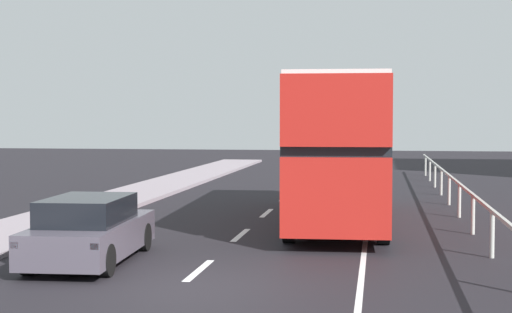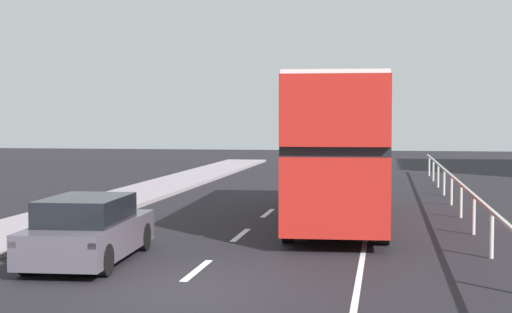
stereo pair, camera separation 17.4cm
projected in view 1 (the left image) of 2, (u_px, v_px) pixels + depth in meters
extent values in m
cube|color=black|center=(182.00, 288.00, 14.25)|extent=(73.55, 120.00, 0.10)
cube|color=silver|center=(199.00, 270.00, 15.62)|extent=(0.16, 2.22, 0.01)
cube|color=silver|center=(241.00, 235.00, 20.32)|extent=(0.16, 2.22, 0.01)
cube|color=silver|center=(267.00, 213.00, 25.02)|extent=(0.16, 2.22, 0.01)
cube|color=silver|center=(284.00, 198.00, 29.72)|extent=(0.16, 2.22, 0.01)
cube|color=silver|center=(297.00, 187.00, 34.42)|extent=(0.16, 2.22, 0.01)
cube|color=silver|center=(307.00, 179.00, 39.12)|extent=(0.16, 2.22, 0.01)
cube|color=silver|center=(315.00, 172.00, 43.82)|extent=(0.16, 2.22, 0.01)
cube|color=silver|center=(367.00, 223.00, 22.62)|extent=(0.12, 46.00, 0.01)
cube|color=#B6B5AE|center=(466.00, 189.00, 22.13)|extent=(0.08, 42.00, 0.08)
cylinder|color=#B6B5AE|center=(492.00, 235.00, 16.98)|extent=(0.10, 0.10, 1.03)
cylinder|color=#B6B5AE|center=(473.00, 215.00, 20.43)|extent=(0.10, 0.10, 1.03)
cylinder|color=#B6B5AE|center=(459.00, 201.00, 23.88)|extent=(0.10, 0.10, 1.03)
cylinder|color=#B6B5AE|center=(449.00, 190.00, 27.34)|extent=(0.10, 0.10, 1.03)
cylinder|color=#B6B5AE|center=(441.00, 182.00, 30.79)|extent=(0.10, 0.10, 1.03)
cylinder|color=#B6B5AE|center=(435.00, 176.00, 34.24)|extent=(0.10, 0.10, 1.03)
cylinder|color=#B6B5AE|center=(430.00, 170.00, 37.69)|extent=(0.10, 0.10, 1.03)
cylinder|color=#B6B5AE|center=(426.00, 166.00, 41.15)|extent=(0.10, 0.10, 1.03)
cube|color=#AE1D17|center=(337.00, 179.00, 22.81)|extent=(2.99, 11.17, 1.83)
cube|color=black|center=(338.00, 144.00, 22.76)|extent=(2.99, 10.72, 0.24)
cube|color=#AE1D17|center=(338.00, 112.00, 22.71)|extent=(2.99, 11.17, 1.64)
cube|color=silver|center=(338.00, 82.00, 22.67)|extent=(2.93, 10.94, 0.10)
cube|color=black|center=(339.00, 165.00, 28.27)|extent=(2.25, 0.14, 1.28)
cube|color=yellow|center=(339.00, 102.00, 28.16)|extent=(1.50, 0.11, 0.28)
cylinder|color=black|center=(305.00, 192.00, 27.08)|extent=(0.32, 1.01, 1.00)
cylinder|color=black|center=(372.00, 192.00, 26.82)|extent=(0.32, 1.01, 1.00)
cylinder|color=black|center=(289.00, 222.00, 19.07)|extent=(0.32, 1.01, 1.00)
cylinder|color=black|center=(384.00, 224.00, 18.81)|extent=(0.32, 1.01, 1.00)
cube|color=#4D4753|center=(91.00, 237.00, 16.51)|extent=(1.96, 4.44, 0.70)
cube|color=black|center=(87.00, 210.00, 16.27)|extent=(1.65, 2.47, 0.53)
cube|color=red|center=(15.00, 245.00, 14.45)|extent=(0.16, 0.07, 0.12)
cube|color=red|center=(95.00, 246.00, 14.29)|extent=(0.16, 0.07, 0.12)
cylinder|color=black|center=(78.00, 236.00, 18.07)|extent=(0.23, 0.65, 0.64)
cylinder|color=black|center=(144.00, 237.00, 17.91)|extent=(0.23, 0.65, 0.64)
cylinder|color=black|center=(28.00, 259.00, 15.14)|extent=(0.23, 0.65, 0.64)
cylinder|color=black|center=(107.00, 260.00, 14.98)|extent=(0.23, 0.65, 0.64)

